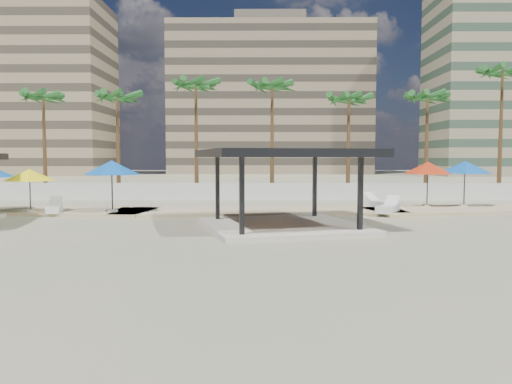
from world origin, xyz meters
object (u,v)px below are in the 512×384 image
(lounger_b, at_px, (388,208))
(umbrella_c, at_px, (428,168))
(pavilion_central, at_px, (283,182))
(lounger_a, at_px, (54,208))
(lounger_c, at_px, (380,204))

(lounger_b, bearing_deg, umbrella_c, -13.06)
(lounger_b, bearing_deg, pavilion_central, 160.51)
(lounger_b, bearing_deg, lounger_a, 120.68)
(umbrella_c, relative_size, lounger_b, 1.34)
(lounger_b, bearing_deg, lounger_c, 25.49)
(pavilion_central, height_order, umbrella_c, pavilion_central)
(lounger_c, bearing_deg, lounger_b, 142.93)
(lounger_a, distance_m, lounger_b, 17.92)
(umbrella_c, distance_m, lounger_a, 21.50)
(umbrella_c, relative_size, lounger_c, 1.33)
(lounger_a, bearing_deg, pavilion_central, -128.14)
(umbrella_c, xyz_separation_m, lounger_c, (-2.96, -0.61, -2.08))
(umbrella_c, height_order, lounger_b, umbrella_c)
(lounger_b, relative_size, lounger_c, 0.99)
(pavilion_central, relative_size, umbrella_c, 2.75)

